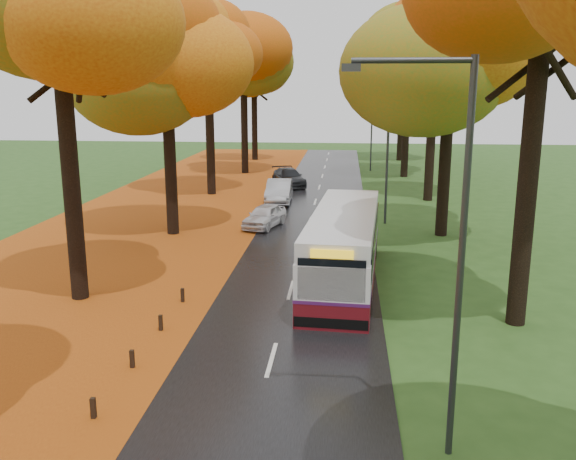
# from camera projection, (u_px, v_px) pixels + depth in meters

# --- Properties ---
(road) EXTENTS (6.50, 90.00, 0.04)m
(road) POSITION_uv_depth(u_px,v_px,m) (304.00, 244.00, 29.55)
(road) COLOR black
(road) RESTS_ON ground
(centre_line) EXTENTS (0.12, 90.00, 0.01)m
(centre_line) POSITION_uv_depth(u_px,v_px,m) (304.00, 243.00, 29.54)
(centre_line) COLOR silver
(centre_line) RESTS_ON road
(leaf_verge) EXTENTS (12.00, 90.00, 0.02)m
(leaf_verge) POSITION_uv_depth(u_px,v_px,m) (124.00, 240.00, 30.38)
(leaf_verge) COLOR #86330C
(leaf_verge) RESTS_ON ground
(leaf_drift) EXTENTS (0.90, 90.00, 0.01)m
(leaf_drift) POSITION_uv_depth(u_px,v_px,m) (242.00, 242.00, 29.82)
(leaf_drift) COLOR #B15412
(leaf_drift) RESTS_ON road
(trees_left) EXTENTS (9.20, 74.00, 13.88)m
(trees_left) POSITION_uv_depth(u_px,v_px,m) (163.00, 43.00, 30.02)
(trees_left) COLOR black
(trees_left) RESTS_ON ground
(trees_right) EXTENTS (9.30, 74.20, 13.96)m
(trees_right) POSITION_uv_depth(u_px,v_px,m) (461.00, 37.00, 28.53)
(trees_right) COLOR black
(trees_right) RESTS_ON ground
(streetlamp_near) EXTENTS (2.45, 0.18, 8.00)m
(streetlamp_near) POSITION_uv_depth(u_px,v_px,m) (450.00, 233.00, 11.64)
(streetlamp_near) COLOR #333538
(streetlamp_near) RESTS_ON ground
(streetlamp_mid) EXTENTS (2.45, 0.18, 8.00)m
(streetlamp_mid) POSITION_uv_depth(u_px,v_px,m) (383.00, 138.00, 32.96)
(streetlamp_mid) COLOR #333538
(streetlamp_mid) RESTS_ON ground
(streetlamp_far) EXTENTS (2.45, 0.18, 8.00)m
(streetlamp_far) POSITION_uv_depth(u_px,v_px,m) (369.00, 118.00, 54.28)
(streetlamp_far) COLOR #333538
(streetlamp_far) RESTS_ON ground
(bus) EXTENTS (3.12, 10.59, 2.75)m
(bus) POSITION_uv_depth(u_px,v_px,m) (344.00, 245.00, 23.53)
(bus) COLOR #570D14
(bus) RESTS_ON road
(car_white) EXTENTS (2.35, 3.84, 1.22)m
(car_white) POSITION_uv_depth(u_px,v_px,m) (265.00, 216.00, 32.82)
(car_white) COLOR silver
(car_white) RESTS_ON road
(car_silver) EXTENTS (1.71, 4.54, 1.48)m
(car_silver) POSITION_uv_depth(u_px,v_px,m) (279.00, 191.00, 39.81)
(car_silver) COLOR #9C9EA3
(car_silver) RESTS_ON road
(car_dark) EXTENTS (3.32, 4.97, 1.34)m
(car_dark) POSITION_uv_depth(u_px,v_px,m) (289.00, 177.00, 46.37)
(car_dark) COLOR black
(car_dark) RESTS_ON road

